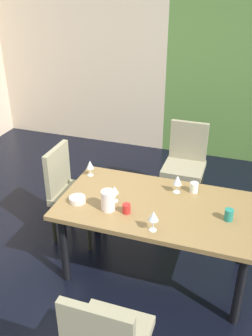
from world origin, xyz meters
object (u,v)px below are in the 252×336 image
chair_left_far (70,188)px  wine_glass_front (90,165)px  chair_head_far (185,160)px  wine_glass_center (177,180)px  wine_glass_rear (115,190)px  cup_north (194,187)px  serving_bowl_near_window (77,200)px  dining_table (158,213)px  cup_west (126,209)px  wine_glass_corner (153,216)px  pitcher_east (108,200)px  cup_near_shelf (229,215)px

chair_left_far → wine_glass_front: bearing=94.9°
chair_head_far → wine_glass_center: (0.10, -0.98, 0.29)m
chair_left_far → wine_glass_rear: chair_left_far is taller
cup_north → chair_head_far: bearing=104.2°
serving_bowl_near_window → dining_table: bearing=15.4°
wine_glass_front → serving_bowl_near_window: wine_glass_front is taller
wine_glass_center → cup_north: wine_glass_center is taller
dining_table → wine_glass_rear: size_ratio=11.35×
dining_table → cup_west: (-0.22, -0.19, 0.12)m
dining_table → wine_glass_rear: wine_glass_rear is taller
wine_glass_center → cup_west: bearing=-125.9°
wine_glass_center → chair_left_far: bearing=179.0°
wine_glass_corner → dining_table: bearing=97.1°
wine_glass_corner → cup_west: (-0.26, 0.15, -0.09)m
chair_head_far → cup_north: chair_head_far is taller
serving_bowl_near_window → cup_west: bearing=-2.0°
cup_west → chair_head_far: bearing=81.2°
chair_head_far → wine_glass_rear: chair_head_far is taller
wine_glass_corner → wine_glass_rear: (-0.41, 0.28, -0.02)m
cup_west → pitcher_east: bearing=-178.0°
serving_bowl_near_window → cup_west: size_ratio=1.75×
pitcher_east → serving_bowl_near_window: bearing=175.8°
wine_glass_center → wine_glass_rear: 0.55m
chair_head_far → cup_west: size_ratio=12.30×
dining_table → cup_near_shelf: size_ratio=17.24×
dining_table → cup_near_shelf: (0.56, -0.03, 0.13)m
wine_glass_corner → wine_glass_front: wine_glass_corner is taller
wine_glass_front → cup_north: (0.97, 0.02, -0.06)m
wine_glass_front → pitcher_east: 0.60m
chair_head_far → wine_glass_front: (-0.74, -0.94, 0.28)m
dining_table → wine_glass_center: wine_glass_center is taller
wine_glass_center → wine_glass_corner: (-0.06, -0.59, 0.01)m
wine_glass_corner → wine_glass_rear: size_ratio=1.16×
wine_glass_corner → wine_glass_center: bearing=84.6°
wine_glass_rear → wine_glass_front: 0.51m
wine_glass_center → wine_glass_front: 0.83m
dining_table → pitcher_east: 0.45m
wine_glass_corner → cup_near_shelf: size_ratio=1.76×
pitcher_east → chair_left_far: bearing=141.7°
wine_glass_corner → cup_north: bearing=73.0°
wine_glass_center → wine_glass_corner: bearing=-95.4°
chair_left_far → cup_near_shelf: (1.51, -0.29, 0.22)m
dining_table → wine_glass_center: size_ratio=9.86×
wine_glass_rear → cup_near_shelf: wine_glass_rear is taller
dining_table → wine_glass_rear: 0.41m
dining_table → wine_glass_center: 0.33m
serving_bowl_near_window → cup_north: size_ratio=1.50×
wine_glass_front → cup_north: 0.97m
wine_glass_center → serving_bowl_near_window: size_ratio=1.23×
chair_head_far → cup_near_shelf: 1.39m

